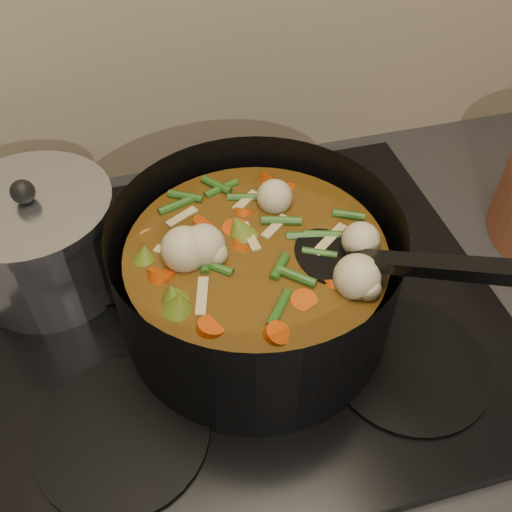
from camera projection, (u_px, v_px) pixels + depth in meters
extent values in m
cube|color=brown|center=(247.00, 472.00, 1.06)|extent=(2.60, 0.60, 0.86)
cube|color=black|center=(244.00, 328.00, 0.73)|extent=(2.64, 0.64, 0.05)
cube|color=black|center=(243.00, 311.00, 0.71)|extent=(0.62, 0.54, 0.02)
cylinder|color=black|center=(122.00, 433.00, 0.58)|extent=(0.18, 0.18, 0.01)
cylinder|color=black|center=(409.00, 363.00, 0.64)|extent=(0.18, 0.18, 0.01)
cylinder|color=black|center=(102.00, 255.00, 0.76)|extent=(0.18, 0.18, 0.01)
cylinder|color=black|center=(330.00, 212.00, 0.81)|extent=(0.18, 0.18, 0.01)
cylinder|color=black|center=(256.00, 275.00, 0.63)|extent=(0.41, 0.41, 0.15)
cylinder|color=black|center=(256.00, 315.00, 0.68)|extent=(0.30, 0.30, 0.01)
cylinder|color=#53350E|center=(256.00, 283.00, 0.64)|extent=(0.28, 0.28, 0.11)
cylinder|color=#CA5009|center=(293.00, 245.00, 0.61)|extent=(0.03, 0.03, 0.03)
cylinder|color=#CA5009|center=(282.00, 210.00, 0.65)|extent=(0.04, 0.04, 0.03)
cylinder|color=#CA5009|center=(214.00, 194.00, 0.67)|extent=(0.04, 0.04, 0.03)
cylinder|color=#CA5009|center=(204.00, 245.00, 0.61)|extent=(0.03, 0.04, 0.03)
cylinder|color=#CA5009|center=(187.00, 294.00, 0.57)|extent=(0.04, 0.04, 0.03)
cylinder|color=#CA5009|center=(257.00, 282.00, 0.58)|extent=(0.04, 0.04, 0.03)
cylinder|color=#CA5009|center=(314.00, 285.00, 0.57)|extent=(0.04, 0.04, 0.03)
cylinder|color=#CA5009|center=(350.00, 236.00, 0.62)|extent=(0.04, 0.03, 0.03)
cylinder|color=#CA5009|center=(278.00, 219.00, 0.64)|extent=(0.04, 0.04, 0.03)
cylinder|color=#CA5009|center=(222.00, 202.00, 0.66)|extent=(0.04, 0.04, 0.03)
cylinder|color=#CA5009|center=(219.00, 246.00, 0.61)|extent=(0.03, 0.03, 0.03)
cylinder|color=#CA5009|center=(199.00, 285.00, 0.57)|extent=(0.04, 0.04, 0.03)
sphere|color=beige|center=(315.00, 232.00, 0.61)|extent=(0.04, 0.04, 0.04)
sphere|color=beige|center=(238.00, 204.00, 0.64)|extent=(0.04, 0.04, 0.04)
sphere|color=beige|center=(197.00, 260.00, 0.58)|extent=(0.04, 0.04, 0.04)
sphere|color=beige|center=(284.00, 286.00, 0.55)|extent=(0.04, 0.04, 0.04)
sphere|color=beige|center=(309.00, 223.00, 0.62)|extent=(0.04, 0.04, 0.04)
cone|color=olive|center=(238.00, 312.00, 0.54)|extent=(0.04, 0.04, 0.04)
cone|color=olive|center=(338.00, 268.00, 0.58)|extent=(0.04, 0.04, 0.04)
cone|color=olive|center=(293.00, 198.00, 0.65)|extent=(0.04, 0.04, 0.04)
cone|color=olive|center=(193.00, 212.00, 0.64)|extent=(0.04, 0.04, 0.04)
cone|color=olive|center=(190.00, 291.00, 0.56)|extent=(0.04, 0.04, 0.04)
cone|color=olive|center=(308.00, 301.00, 0.55)|extent=(0.04, 0.04, 0.04)
cylinder|color=#2F5E1B|center=(277.00, 222.00, 0.63)|extent=(0.01, 0.04, 0.01)
cylinder|color=#2F5E1B|center=(232.00, 186.00, 0.67)|extent=(0.04, 0.03, 0.01)
cylinder|color=#2F5E1B|center=(188.00, 221.00, 0.63)|extent=(0.04, 0.02, 0.01)
cylinder|color=#2F5E1B|center=(194.00, 261.00, 0.59)|extent=(0.03, 0.04, 0.01)
cylinder|color=#2F5E1B|center=(233.00, 278.00, 0.57)|extent=(0.03, 0.04, 0.01)
cylinder|color=#2F5E1B|center=(288.00, 327.00, 0.53)|extent=(0.04, 0.02, 0.01)
cylinder|color=#2F5E1B|center=(331.00, 278.00, 0.57)|extent=(0.04, 0.03, 0.01)
cylinder|color=#2F5E1B|center=(315.00, 235.00, 0.61)|extent=(0.01, 0.04, 0.01)
cylinder|color=#2F5E1B|center=(276.00, 221.00, 0.63)|extent=(0.04, 0.03, 0.01)
cylinder|color=#2F5E1B|center=(230.00, 186.00, 0.67)|extent=(0.04, 0.02, 0.01)
cylinder|color=#2F5E1B|center=(187.00, 222.00, 0.63)|extent=(0.03, 0.04, 0.01)
cylinder|color=#2F5E1B|center=(194.00, 262.00, 0.59)|extent=(0.03, 0.04, 0.01)
cylinder|color=#2F5E1B|center=(234.00, 278.00, 0.57)|extent=(0.04, 0.02, 0.01)
cylinder|color=#2F5E1B|center=(291.00, 326.00, 0.53)|extent=(0.04, 0.03, 0.01)
cylinder|color=#2F5E1B|center=(332.00, 276.00, 0.57)|extent=(0.01, 0.04, 0.01)
cube|color=tan|center=(190.00, 231.00, 0.62)|extent=(0.05, 0.01, 0.00)
cube|color=tan|center=(209.00, 293.00, 0.56)|extent=(0.02, 0.05, 0.00)
cube|color=tan|center=(301.00, 294.00, 0.56)|extent=(0.04, 0.03, 0.00)
cube|color=tan|center=(323.00, 233.00, 0.62)|extent=(0.04, 0.04, 0.00)
cube|color=tan|center=(255.00, 200.00, 0.65)|extent=(0.03, 0.04, 0.00)
cube|color=tan|center=(188.00, 234.00, 0.62)|extent=(0.05, 0.02, 0.00)
cube|color=tan|center=(212.00, 295.00, 0.56)|extent=(0.01, 0.05, 0.00)
ellipsoid|color=black|center=(328.00, 258.00, 0.60)|extent=(0.08, 0.10, 0.01)
cube|color=black|center=(436.00, 266.00, 0.51)|extent=(0.12, 0.16, 0.11)
cylinder|color=silver|center=(43.00, 245.00, 0.69)|extent=(0.18, 0.18, 0.11)
cylinder|color=silver|center=(28.00, 206.00, 0.64)|extent=(0.19, 0.19, 0.01)
sphere|color=black|center=(23.00, 192.00, 0.63)|extent=(0.03, 0.03, 0.03)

